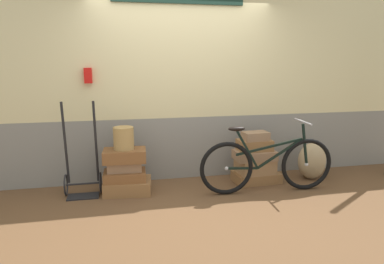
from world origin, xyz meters
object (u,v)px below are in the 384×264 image
Objects in this scene: suitcase_0 at (128,186)px; bicycle at (267,165)px; suitcase_7 at (254,145)px; luggage_trolley at (83,174)px; suitcase_6 at (255,155)px; burlap_sack at (312,161)px; wicker_basket at (124,138)px; suitcase_2 at (125,165)px; suitcase_3 at (125,155)px; suitcase_1 at (125,176)px; suitcase_4 at (256,177)px; suitcase_5 at (255,166)px; suitcase_8 at (255,136)px.

bicycle is (1.80, -0.35, 0.28)m from suitcase_0.
suitcase_7 is 0.38× the size of luggage_trolley.
suitcase_6 is 0.90m from burlap_sack.
wicker_basket is at bearing 146.15° from suitcase_0.
luggage_trolley is (-0.54, 0.01, -0.08)m from suitcase_2.
suitcase_3 is 1.87× the size of wicker_basket.
suitcase_2 is (-0.03, 0.04, 0.28)m from suitcase_0.
wicker_basket reaches higher than suitcase_6.
suitcase_1 reaches higher than suitcase_4.
luggage_trolley is (-2.36, 0.01, 0.04)m from suitcase_5.
suitcase_2 reaches higher than suitcase_4.
suitcase_0 is at bearing 175.44° from suitcase_8.
suitcase_8 is at bearing -153.44° from suitcase_4.
suitcase_7 is at bearing 93.49° from bicycle.
suitcase_2 is (0.01, 0.05, 0.13)m from suitcase_1.
suitcase_6 is (1.77, 0.02, 0.32)m from suitcase_0.
luggage_trolley is (-0.57, 0.06, 0.19)m from suitcase_0.
suitcase_2 is at bearing 167.89° from bicycle.
suitcase_0 is at bearing 178.03° from suitcase_4.
wicker_basket is at bearing -179.22° from suitcase_7.
suitcase_4 is at bearing 4.24° from suitcase_1.
suitcase_7 is at bearing 86.24° from suitcase_8.
suitcase_7 is at bearing 178.78° from suitcase_5.
suitcase_5 is at bearing 0.66° from wicker_basket.
wicker_basket is at bearing 178.65° from suitcase_6.
suitcase_8 is 0.20× the size of bicycle.
suitcase_8 reaches higher than suitcase_2.
bicycle is (-0.87, -0.36, 0.10)m from burlap_sack.
suitcase_5 is 0.87m from burlap_sack.
suitcase_1 is 0.50m from wicker_basket.
suitcase_2 is 0.36× the size of luggage_trolley.
suitcase_2 is 1.81m from suitcase_7.
suitcase_4 is 0.34m from suitcase_6.
luggage_trolley reaches higher than suitcase_1.
wicker_basket reaches higher than suitcase_4.
suitcase_4 is (1.85, 0.05, -0.17)m from suitcase_1.
suitcase_7 reaches higher than suitcase_1.
burlap_sack is 0.30× the size of bicycle.
suitcase_3 is 0.59m from luggage_trolley.
suitcase_6 is at bearing 125.71° from suitcase_8.
suitcase_4 is 0.52× the size of luggage_trolley.
luggage_trolley reaches higher than wicker_basket.
suitcase_2 is at bearing 177.98° from suitcase_6.
suitcase_8 reaches higher than suitcase_0.
suitcase_4 is at bearing 177.47° from burlap_sack.
suitcase_2 is at bearing 176.63° from suitcase_4.
suitcase_4 is 1.37× the size of suitcase_7.
suitcase_7 is (-0.02, -0.00, 0.30)m from suitcase_5.
bicycle is at bearing -7.51° from suitcase_3.
suitcase_5 reaches higher than suitcase_0.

